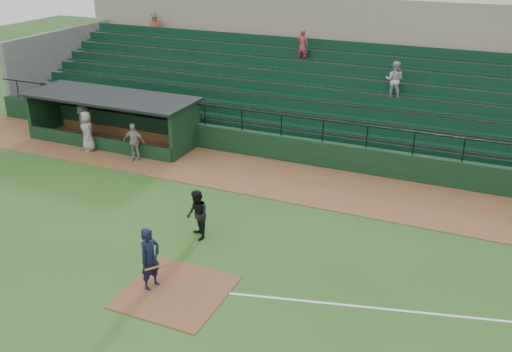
% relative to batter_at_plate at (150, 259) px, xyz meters
% --- Properties ---
extents(ground, '(90.00, 90.00, 0.00)m').
position_rel_batter_at_plate_xyz_m(ground, '(0.78, 1.06, -1.00)').
color(ground, '#2B541B').
rests_on(ground, ground).
extents(warning_track, '(40.00, 4.00, 0.03)m').
position_rel_batter_at_plate_xyz_m(warning_track, '(0.78, 9.06, -0.98)').
color(warning_track, brown).
rests_on(warning_track, ground).
extents(home_plate_dirt, '(3.00, 3.00, 0.03)m').
position_rel_batter_at_plate_xyz_m(home_plate_dirt, '(0.78, 0.06, -0.98)').
color(home_plate_dirt, brown).
rests_on(home_plate_dirt, ground).
extents(foul_line, '(17.49, 4.44, 0.01)m').
position_rel_batter_at_plate_xyz_m(foul_line, '(8.78, 2.26, -0.99)').
color(foul_line, white).
rests_on(foul_line, ground).
extents(stadium_structure, '(38.00, 13.08, 6.40)m').
position_rel_batter_at_plate_xyz_m(stadium_structure, '(0.78, 17.51, 1.30)').
color(stadium_structure, black).
rests_on(stadium_structure, ground).
extents(dugout, '(8.90, 3.20, 2.42)m').
position_rel_batter_at_plate_xyz_m(dugout, '(-8.97, 10.62, 0.33)').
color(dugout, black).
rests_on(dugout, ground).
extents(batter_at_plate, '(1.11, 0.82, 2.00)m').
position_rel_batter_at_plate_xyz_m(batter_at_plate, '(0.00, 0.00, 0.00)').
color(batter_at_plate, black).
rests_on(batter_at_plate, ground).
extents(umpire, '(1.10, 1.11, 1.81)m').
position_rel_batter_at_plate_xyz_m(umpire, '(-0.19, 3.19, -0.10)').
color(umpire, black).
rests_on(umpire, ground).
extents(dugout_player_a, '(1.11, 0.62, 1.79)m').
position_rel_batter_at_plate_xyz_m(dugout_player_a, '(-6.45, 8.40, -0.07)').
color(dugout_player_a, '#9E9894').
rests_on(dugout_player_a, warning_track).
extents(dugout_player_b, '(1.14, 1.10, 1.97)m').
position_rel_batter_at_plate_xyz_m(dugout_player_b, '(-9.27, 8.59, 0.01)').
color(dugout_player_b, gray).
rests_on(dugout_player_b, warning_track).
extents(dugout_player_c, '(1.67, 1.54, 1.86)m').
position_rel_batter_at_plate_xyz_m(dugout_player_c, '(-10.49, 9.80, -0.04)').
color(dugout_player_c, '#9F9A95').
rests_on(dugout_player_c, warning_track).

